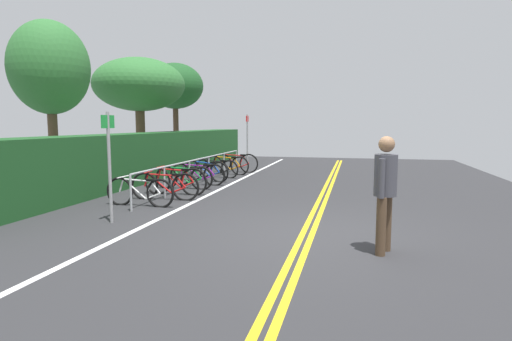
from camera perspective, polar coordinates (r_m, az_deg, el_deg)
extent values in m
cube|color=#2B2B2D|center=(7.16, 7.04, -8.87)|extent=(32.33, 11.34, 0.05)
cube|color=gold|center=(7.14, 7.69, -8.69)|extent=(29.10, 0.10, 0.00)
cube|color=gold|center=(7.16, 6.40, -8.63)|extent=(29.10, 0.10, 0.00)
cube|color=white|center=(8.02, -14.66, -7.16)|extent=(29.10, 0.12, 0.00)
cylinder|color=#9EA0A5|center=(9.20, -16.80, -2.99)|extent=(0.05, 0.05, 0.79)
cylinder|color=#9EA0A5|center=(10.60, -12.43, -1.64)|extent=(0.05, 0.05, 0.79)
cylinder|color=#9EA0A5|center=(12.05, -9.10, -0.61)|extent=(0.05, 0.05, 0.79)
cylinder|color=#9EA0A5|center=(13.54, -6.50, 0.20)|extent=(0.05, 0.05, 0.79)
cylinder|color=#9EA0A5|center=(15.05, -4.41, 0.85)|extent=(0.05, 0.05, 0.79)
cylinder|color=#9EA0A5|center=(16.58, -2.71, 1.37)|extent=(0.05, 0.05, 0.79)
cylinder|color=#9EA0A5|center=(12.75, -7.75, 1.58)|extent=(8.03, 0.04, 0.04)
torus|color=black|center=(10.03, -18.19, -2.76)|extent=(0.07, 0.68, 0.68)
torus|color=black|center=(9.51, -13.02, -3.09)|extent=(0.07, 0.68, 0.68)
cylinder|color=white|center=(9.81, -16.33, -2.44)|extent=(0.05, 0.58, 0.46)
cylinder|color=white|center=(9.75, -16.03, -1.28)|extent=(0.05, 0.70, 0.07)
cylinder|color=white|center=(9.64, -14.56, -2.63)|extent=(0.04, 0.17, 0.42)
cylinder|color=white|center=(9.61, -13.95, -3.45)|extent=(0.05, 0.37, 0.17)
cylinder|color=white|center=(9.54, -13.63, -2.27)|extent=(0.04, 0.25, 0.29)
cylinder|color=white|center=(9.98, -17.97, -1.94)|extent=(0.04, 0.14, 0.31)
cube|color=black|center=(9.57, -14.25, -1.28)|extent=(0.09, 0.20, 0.05)
cylinder|color=white|center=(9.92, -17.76, -0.83)|extent=(0.46, 0.04, 0.03)
torus|color=black|center=(10.60, -15.03, -2.10)|extent=(0.11, 0.71, 0.70)
torus|color=black|center=(10.23, -9.67, -2.28)|extent=(0.11, 0.71, 0.70)
cylinder|color=red|center=(10.44, -13.08, -1.73)|extent=(0.08, 0.60, 0.48)
cylinder|color=red|center=(10.39, -12.76, -0.59)|extent=(0.09, 0.71, 0.07)
cylinder|color=red|center=(10.32, -11.25, -1.88)|extent=(0.05, 0.17, 0.43)
cylinder|color=red|center=(10.30, -10.63, -2.65)|extent=(0.07, 0.38, 0.18)
cylinder|color=red|center=(10.24, -10.30, -1.50)|extent=(0.06, 0.26, 0.30)
cylinder|color=red|center=(10.56, -14.79, -1.29)|extent=(0.05, 0.14, 0.32)
cube|color=black|center=(10.26, -10.92, -0.56)|extent=(0.10, 0.21, 0.05)
cylinder|color=red|center=(10.52, -14.56, -0.19)|extent=(0.46, 0.06, 0.03)
torus|color=black|center=(11.33, -13.37, -1.41)|extent=(0.08, 0.75, 0.75)
torus|color=black|center=(10.93, -8.57, -1.58)|extent=(0.08, 0.75, 0.75)
cylinder|color=red|center=(11.16, -11.62, -1.03)|extent=(0.05, 0.58, 0.51)
cylinder|color=red|center=(11.11, -11.34, 0.11)|extent=(0.05, 0.69, 0.07)
cylinder|color=red|center=(11.03, -9.98, -1.18)|extent=(0.04, 0.17, 0.46)
cylinder|color=red|center=(11.01, -9.43, -1.95)|extent=(0.05, 0.37, 0.19)
cylinder|color=red|center=(10.95, -9.13, -0.80)|extent=(0.04, 0.25, 0.32)
cylinder|color=red|center=(11.29, -13.16, -0.59)|extent=(0.04, 0.14, 0.34)
cube|color=black|center=(10.97, -9.69, 0.13)|extent=(0.09, 0.20, 0.05)
cylinder|color=red|center=(11.24, -12.95, 0.49)|extent=(0.46, 0.04, 0.03)
torus|color=black|center=(12.27, -12.15, -0.94)|extent=(0.07, 0.68, 0.68)
torus|color=black|center=(11.87, -7.48, -1.09)|extent=(0.07, 0.68, 0.68)
cylinder|color=#198C38|center=(12.10, -10.44, -0.63)|extent=(0.05, 0.61, 0.47)
cylinder|color=#198C38|center=(12.05, -10.16, 0.33)|extent=(0.05, 0.72, 0.07)
cylinder|color=#198C38|center=(11.96, -8.85, -0.75)|extent=(0.04, 0.17, 0.42)
cylinder|color=#198C38|center=(11.94, -8.31, -1.40)|extent=(0.04, 0.39, 0.17)
cylinder|color=#198C38|center=(11.89, -8.02, -0.44)|extent=(0.04, 0.26, 0.29)
cylinder|color=#198C38|center=(12.23, -11.94, -0.25)|extent=(0.04, 0.14, 0.31)
cube|color=black|center=(11.91, -8.56, 0.36)|extent=(0.08, 0.20, 0.05)
cylinder|color=#198C38|center=(12.18, -11.74, 0.67)|extent=(0.46, 0.04, 0.03)
torus|color=black|center=(12.92, -10.26, -0.51)|extent=(0.09, 0.69, 0.69)
torus|color=black|center=(12.59, -5.75, -0.62)|extent=(0.09, 0.69, 0.69)
cylinder|color=purple|center=(12.78, -8.60, -0.20)|extent=(0.07, 0.60, 0.47)
cylinder|color=purple|center=(12.74, -8.33, 0.71)|extent=(0.07, 0.72, 0.07)
cylinder|color=purple|center=(12.67, -7.07, -0.31)|extent=(0.04, 0.17, 0.42)
cylinder|color=purple|center=(12.65, -6.55, -0.92)|extent=(0.06, 0.38, 0.18)
cylinder|color=purple|center=(12.61, -6.27, 0.00)|extent=(0.05, 0.26, 0.29)
cylinder|color=purple|center=(12.89, -10.06, 0.15)|extent=(0.04, 0.14, 0.31)
cube|color=black|center=(12.62, -6.78, 0.75)|extent=(0.09, 0.20, 0.05)
cylinder|color=purple|center=(12.85, -9.85, 1.03)|extent=(0.46, 0.05, 0.03)
torus|color=black|center=(13.88, -8.61, -0.01)|extent=(0.22, 0.68, 0.69)
torus|color=black|center=(13.31, -5.06, -0.23)|extent=(0.22, 0.68, 0.69)
cylinder|color=#1947B7|center=(13.65, -7.32, 0.24)|extent=(0.17, 0.57, 0.47)
cylinder|color=#1947B7|center=(13.59, -7.10, 1.09)|extent=(0.20, 0.68, 0.07)
cylinder|color=#1947B7|center=(13.46, -6.10, 0.10)|extent=(0.07, 0.17, 0.42)
cylinder|color=#1947B7|center=(13.42, -5.70, -0.50)|extent=(0.12, 0.37, 0.18)
cylinder|color=#1947B7|center=(13.36, -5.47, 0.36)|extent=(0.09, 0.25, 0.29)
cylinder|color=#1947B7|center=(13.83, -8.45, 0.60)|extent=(0.07, 0.14, 0.31)
cube|color=black|center=(13.40, -5.88, 1.09)|extent=(0.13, 0.21, 0.05)
cylinder|color=#1947B7|center=(13.79, -8.29, 1.42)|extent=(0.45, 0.14, 0.03)
torus|color=black|center=(14.67, -7.24, 0.30)|extent=(0.13, 0.66, 0.66)
torus|color=black|center=(14.24, -3.66, 0.15)|extent=(0.13, 0.66, 0.66)
cylinder|color=black|center=(14.49, -5.92, 0.54)|extent=(0.10, 0.57, 0.45)
cylinder|color=black|center=(14.45, -5.70, 1.30)|extent=(0.11, 0.68, 0.07)
cylinder|color=black|center=(14.35, -4.70, 0.43)|extent=(0.05, 0.17, 0.40)
cylinder|color=black|center=(14.32, -4.30, -0.09)|extent=(0.08, 0.37, 0.17)
cylinder|color=black|center=(14.27, -4.06, 0.68)|extent=(0.06, 0.25, 0.28)
cylinder|color=black|center=(14.63, -7.07, 0.85)|extent=(0.05, 0.14, 0.30)
cube|color=black|center=(14.30, -4.47, 1.32)|extent=(0.10, 0.21, 0.05)
cylinder|color=black|center=(14.59, -6.91, 1.60)|extent=(0.46, 0.08, 0.03)
torus|color=black|center=(15.53, -5.78, 0.76)|extent=(0.13, 0.72, 0.71)
torus|color=black|center=(15.12, -2.23, 0.63)|extent=(0.13, 0.72, 0.71)
cylinder|color=orange|center=(15.36, -4.47, 1.02)|extent=(0.10, 0.59, 0.49)
cylinder|color=orange|center=(15.31, -4.25, 1.80)|extent=(0.11, 0.71, 0.07)
cylinder|color=orange|center=(15.22, -3.26, 0.91)|extent=(0.05, 0.17, 0.44)
cylinder|color=orange|center=(15.19, -2.86, 0.38)|extent=(0.08, 0.38, 0.18)
cylinder|color=orange|center=(15.15, -2.63, 1.17)|extent=(0.06, 0.26, 0.30)
cylinder|color=orange|center=(15.49, -5.61, 1.33)|extent=(0.05, 0.14, 0.32)
cube|color=black|center=(15.17, -3.04, 1.82)|extent=(0.10, 0.21, 0.05)
cylinder|color=orange|center=(15.46, -5.45, 2.08)|extent=(0.46, 0.08, 0.03)
torus|color=black|center=(16.18, -4.66, 1.06)|extent=(0.08, 0.75, 0.75)
torus|color=black|center=(15.85, -0.99, 0.96)|extent=(0.08, 0.75, 0.75)
cylinder|color=red|center=(16.04, -3.31, 1.33)|extent=(0.06, 0.62, 0.51)
cylinder|color=red|center=(16.00, -3.07, 2.12)|extent=(0.06, 0.74, 0.07)
cylinder|color=red|center=(15.93, -2.06, 1.24)|extent=(0.04, 0.18, 0.46)
cylinder|color=red|center=(15.91, -1.65, 0.70)|extent=(0.05, 0.39, 0.19)
cylinder|color=red|center=(15.87, -1.41, 1.50)|extent=(0.04, 0.27, 0.32)
cylinder|color=red|center=(16.15, -4.49, 1.63)|extent=(0.04, 0.14, 0.34)
cube|color=black|center=(15.89, -1.82, 2.14)|extent=(0.09, 0.20, 0.05)
cylinder|color=red|center=(16.12, -4.31, 2.38)|extent=(0.46, 0.04, 0.03)
cylinder|color=#4C3826|center=(6.42, 17.48, -6.83)|extent=(0.14, 0.14, 0.84)
cylinder|color=#4C3826|center=(6.16, 16.78, -7.37)|extent=(0.14, 0.14, 0.84)
cylinder|color=#3F3F47|center=(6.16, 17.35, -0.62)|extent=(0.32, 0.32, 0.59)
sphere|color=#8C6647|center=(6.13, 17.49, 3.46)|extent=(0.23, 0.23, 0.23)
cylinder|color=#3F3F47|center=(6.36, 17.83, -0.66)|extent=(0.09, 0.09, 0.55)
cylinder|color=#3F3F47|center=(5.97, 16.83, -1.06)|extent=(0.09, 0.09, 0.55)
cylinder|color=gray|center=(8.19, -19.44, 0.32)|extent=(0.06, 0.06, 2.08)
cube|color=#198C33|center=(8.15, -19.67, 6.33)|extent=(0.36, 0.05, 0.24)
cylinder|color=gray|center=(17.41, -1.19, 4.01)|extent=(0.06, 0.06, 2.24)
cube|color=red|center=(17.39, -1.20, 7.11)|extent=(0.36, 0.04, 0.24)
cube|color=#1C4C21|center=(15.03, -13.63, 2.13)|extent=(17.03, 1.16, 1.55)
cylinder|color=brown|center=(13.24, -25.97, 2.62)|extent=(0.26, 0.26, 2.25)
ellipsoid|color=#2D6B30|center=(13.31, -26.47, 12.53)|extent=(2.17, 2.17, 2.61)
cylinder|color=brown|center=(16.49, -15.51, 3.96)|extent=(0.35, 0.35, 2.42)
ellipsoid|color=#2D6B30|center=(16.54, -15.74, 11.27)|extent=(3.40, 3.40, 1.99)
cylinder|color=#473323|center=(21.51, -10.91, 4.99)|extent=(0.27, 0.27, 2.71)
ellipsoid|color=#1C4C21|center=(21.59, -11.04, 11.31)|extent=(2.81, 2.81, 2.26)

